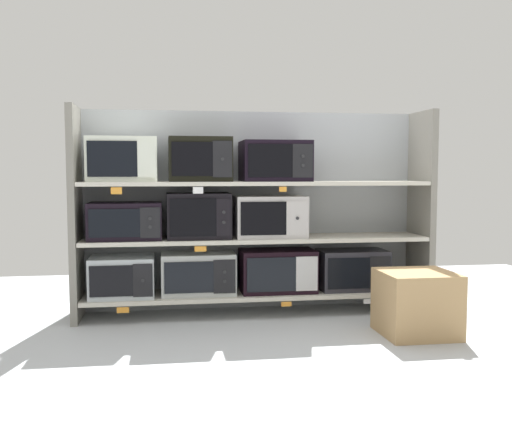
% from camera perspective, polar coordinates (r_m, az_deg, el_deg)
% --- Properties ---
extents(ground, '(6.60, 6.00, 0.02)m').
position_cam_1_polar(ground, '(3.76, 2.38, -11.99)').
color(ground, '#B2B7BC').
extents(back_panel, '(2.80, 0.04, 1.56)m').
position_cam_1_polar(back_panel, '(4.83, -0.44, 1.30)').
color(back_panel, '#9EA3A8').
rests_on(back_panel, ground).
extents(upright_left, '(0.05, 0.45, 1.56)m').
position_cam_1_polar(upright_left, '(4.58, -16.65, 0.90)').
color(upright_left, gray).
rests_on(upright_left, ground).
extents(upright_right, '(0.05, 0.45, 1.56)m').
position_cam_1_polar(upright_right, '(4.97, 15.31, 1.23)').
color(upright_right, gray).
rests_on(upright_right, ground).
extents(shelf_0, '(2.60, 0.45, 0.03)m').
position_cam_1_polar(shelf_0, '(4.68, 0.00, -6.60)').
color(shelf_0, beige).
rests_on(shelf_0, ground).
extents(microwave_0, '(0.47, 0.41, 0.30)m').
position_cam_1_polar(microwave_0, '(4.60, -12.49, -4.84)').
color(microwave_0, '#B4BEC3').
rests_on(microwave_0, shelf_0).
extents(microwave_1, '(0.55, 0.35, 0.31)m').
position_cam_1_polar(microwave_1, '(4.60, -5.48, -4.66)').
color(microwave_1, '#B6BAB7').
rests_on(microwave_1, shelf_0).
extents(microwave_2, '(0.57, 0.35, 0.32)m').
position_cam_1_polar(microwave_2, '(4.67, 2.04, -4.42)').
color(microwave_2, black).
rests_on(microwave_2, shelf_0).
extents(microwave_3, '(0.53, 0.34, 0.31)m').
position_cam_1_polar(microwave_3, '(4.82, 9.06, -4.27)').
color(microwave_3, '#302F38').
rests_on(microwave_3, shelf_0).
extents(price_tag_0, '(0.09, 0.00, 0.04)m').
position_cam_1_polar(price_tag_0, '(4.42, -12.44, -7.93)').
color(price_tag_0, orange).
extents(price_tag_1, '(0.08, 0.00, 0.03)m').
position_cam_1_polar(price_tag_1, '(4.50, 2.88, -7.55)').
color(price_tag_1, orange).
extents(price_tag_2, '(0.06, 0.00, 0.04)m').
position_cam_1_polar(price_tag_2, '(4.66, 10.46, -7.19)').
color(price_tag_2, white).
extents(shelf_1, '(2.60, 0.45, 0.03)m').
position_cam_1_polar(shelf_1, '(4.61, 0.00, -1.42)').
color(shelf_1, beige).
extents(microwave_4, '(0.53, 0.39, 0.27)m').
position_cam_1_polar(microwave_4, '(4.55, -12.21, 0.29)').
color(microwave_4, black).
rests_on(microwave_4, shelf_1).
extents(microwave_5, '(0.47, 0.39, 0.34)m').
position_cam_1_polar(microwave_5, '(4.54, -5.45, 0.79)').
color(microwave_5, black).
rests_on(microwave_5, shelf_1).
extents(microwave_6, '(0.53, 0.41, 0.31)m').
position_cam_1_polar(microwave_6, '(4.61, 1.26, 0.72)').
color(microwave_6, beige).
rests_on(microwave_6, shelf_1).
extents(price_tag_3, '(0.09, 0.00, 0.04)m').
position_cam_1_polar(price_tag_3, '(4.34, -5.26, -2.36)').
color(price_tag_3, orange).
extents(shelf_2, '(2.60, 0.45, 0.03)m').
position_cam_1_polar(shelf_2, '(4.58, 0.00, 3.85)').
color(shelf_2, beige).
extents(microwave_7, '(0.50, 0.35, 0.32)m').
position_cam_1_polar(microwave_7, '(4.54, -12.49, 5.97)').
color(microwave_7, silver).
rests_on(microwave_7, shelf_2).
extents(microwave_8, '(0.46, 0.39, 0.33)m').
position_cam_1_polar(microwave_8, '(4.53, -5.32, 6.07)').
color(microwave_8, black).
rests_on(microwave_8, shelf_2).
extents(microwave_9, '(0.51, 0.43, 0.30)m').
position_cam_1_polar(microwave_9, '(4.60, 1.78, 5.94)').
color(microwave_9, black).
rests_on(microwave_9, shelf_2).
extents(price_tag_4, '(0.08, 0.00, 0.05)m').
position_cam_1_polar(price_tag_4, '(4.31, -13.03, 3.08)').
color(price_tag_4, orange).
extents(price_tag_5, '(0.07, 0.00, 0.05)m').
position_cam_1_polar(price_tag_5, '(4.31, -5.49, 3.18)').
color(price_tag_5, white).
extents(price_tag_6, '(0.05, 0.00, 0.04)m').
position_cam_1_polar(price_tag_6, '(4.39, 2.55, 3.29)').
color(price_tag_6, orange).
extents(shipping_carton, '(0.47, 0.47, 0.42)m').
position_cam_1_polar(shipping_carton, '(4.19, 14.90, -7.23)').
color(shipping_carton, tan).
rests_on(shipping_carton, ground).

